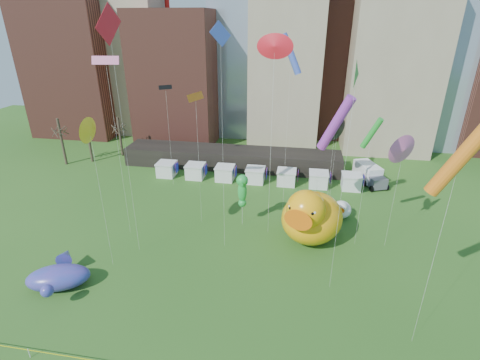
% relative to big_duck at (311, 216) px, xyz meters
% --- Properties ---
extents(skyline, '(101.00, 23.00, 68.00)m').
position_rel_big_duck_xyz_m(skyline, '(-7.28, 40.82, 18.05)').
color(skyline, brown).
rests_on(skyline, ground).
extents(pavilion, '(38.00, 6.00, 3.20)m').
position_rel_big_duck_xyz_m(pavilion, '(-13.53, 21.76, -1.79)').
color(pavilion, black).
rests_on(pavilion, ground).
extents(vendor_tents, '(33.24, 2.80, 2.40)m').
position_rel_big_duck_xyz_m(vendor_tents, '(-8.51, 15.76, -2.29)').
color(vendor_tents, white).
rests_on(vendor_tents, ground).
extents(bare_trees, '(8.44, 6.44, 8.50)m').
position_rel_big_duck_xyz_m(bare_trees, '(-39.70, 20.30, 0.62)').
color(bare_trees, '#382B21').
rests_on(bare_trees, ground).
extents(big_duck, '(9.33, 10.54, 7.39)m').
position_rel_big_duck_xyz_m(big_duck, '(0.00, 0.00, 0.00)').
color(big_duck, '#FFA90D').
rests_on(big_duck, ground).
extents(small_duck, '(3.22, 3.88, 2.79)m').
position_rel_big_duck_xyz_m(small_duck, '(4.16, 6.30, -2.11)').
color(small_duck, white).
rests_on(small_duck, ground).
extents(seahorse_green, '(1.54, 1.90, 7.00)m').
position_rel_big_duck_xyz_m(seahorse_green, '(-8.43, 2.26, 1.80)').
color(seahorse_green, silver).
rests_on(seahorse_green, ground).
extents(seahorse_purple, '(1.44, 1.76, 5.28)m').
position_rel_big_duck_xyz_m(seahorse_purple, '(0.60, 0.36, 0.22)').
color(seahorse_purple, silver).
rests_on(seahorse_purple, ground).
extents(whale_inflatable, '(6.71, 7.53, 2.64)m').
position_rel_big_duck_xyz_m(whale_inflatable, '(-24.29, -12.24, -2.18)').
color(whale_inflatable, '#5D3CA3').
rests_on(whale_inflatable, ground).
extents(box_truck, '(4.72, 7.26, 2.90)m').
position_rel_big_duck_xyz_m(box_truck, '(9.53, 18.81, -1.90)').
color(box_truck, white).
rests_on(box_truck, ground).
extents(kite_0, '(2.52, 0.60, 22.98)m').
position_rel_big_duck_xyz_m(kite_0, '(-4.99, 1.04, 18.31)').
color(kite_0, silver).
rests_on(kite_0, ground).
extents(kite_1, '(2.41, 2.29, 13.35)m').
position_rel_big_duck_xyz_m(kite_1, '(8.79, 0.48, 8.48)').
color(kite_1, silver).
rests_on(kite_1, ground).
extents(kite_2, '(1.73, 1.36, 15.61)m').
position_rel_big_duck_xyz_m(kite_2, '(-21.31, 12.55, 11.70)').
color(kite_2, silver).
rests_on(kite_2, ground).
extents(kite_3, '(0.52, 2.15, 21.50)m').
position_rel_big_duck_xyz_m(kite_3, '(2.04, -7.93, 17.00)').
color(kite_3, silver).
rests_on(kite_3, ground).
extents(kite_4, '(1.67, 2.09, 21.62)m').
position_rel_big_duck_xyz_m(kite_4, '(-5.38, 5.44, 17.59)').
color(kite_4, silver).
rests_on(kite_4, ground).
extents(kite_5, '(2.90, 1.46, 22.82)m').
position_rel_big_duck_xyz_m(kite_5, '(-3.57, 7.71, 17.04)').
color(kite_5, silver).
rests_on(kite_5, ground).
extents(kite_6, '(3.52, 1.73, 19.01)m').
position_rel_big_duck_xyz_m(kite_6, '(8.36, -13.52, 12.73)').
color(kite_6, silver).
rests_on(kite_6, ground).
extents(kite_7, '(4.18, 2.79, 16.64)m').
position_rel_big_duck_xyz_m(kite_7, '(2.10, 4.69, 9.79)').
color(kite_7, silver).
rests_on(kite_7, ground).
extents(kite_8, '(0.69, 3.52, 25.59)m').
position_rel_big_duck_xyz_m(kite_8, '(-19.14, -5.24, 20.03)').
color(kite_8, silver).
rests_on(kite_8, ground).
extents(kite_9, '(2.79, 0.82, 20.84)m').
position_rel_big_duck_xyz_m(kite_9, '(-21.82, -1.92, 16.84)').
color(kite_9, silver).
rests_on(kite_9, ground).
extents(kite_10, '(1.95, 2.67, 12.87)m').
position_rel_big_duck_xyz_m(kite_10, '(2.82, 8.96, 7.99)').
color(kite_10, silver).
rests_on(kite_10, ground).
extents(kite_11, '(2.05, 1.71, 15.26)m').
position_rel_big_duck_xyz_m(kite_11, '(5.38, 0.33, 10.07)').
color(kite_11, silver).
rests_on(kite_11, ground).
extents(kite_12, '(0.57, 2.32, 16.13)m').
position_rel_big_duck_xyz_m(kite_12, '(-20.85, -8.22, 11.57)').
color(kite_12, silver).
rests_on(kite_12, ground).
extents(kite_13, '(1.68, 1.60, 24.15)m').
position_rel_big_duck_xyz_m(kite_13, '(-9.67, -2.71, 18.80)').
color(kite_13, silver).
rests_on(kite_13, ground).
extents(kite_14, '(1.27, 2.73, 16.65)m').
position_rel_big_duck_xyz_m(kite_14, '(-13.78, 2.17, 12.72)').
color(kite_14, silver).
rests_on(kite_14, ground).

